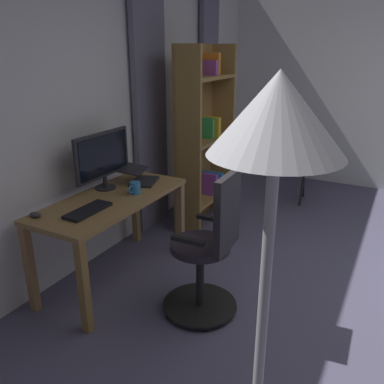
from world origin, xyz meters
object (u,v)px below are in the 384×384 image
at_px(desk, 112,209).
at_px(computer_monitor, 103,157).
at_px(office_chair, 209,252).
at_px(computer_keyboard, 88,210).
at_px(mug_tea, 135,188).
at_px(bookshelf, 201,139).
at_px(computer_mouse, 35,215).
at_px(laptop, 140,177).
at_px(piano_keyboard, 307,148).
at_px(floor_lamp, 271,199).

distance_m(desk, computer_monitor, 0.45).
xyz_separation_m(office_chair, computer_keyboard, (0.27, -0.86, 0.25)).
relative_size(mug_tea, bookshelf, 0.07).
distance_m(computer_keyboard, computer_mouse, 0.36).
height_order(mug_tea, bookshelf, bookshelf).
relative_size(laptop, computer_mouse, 3.78).
relative_size(computer_keyboard, mug_tea, 2.88).
relative_size(bookshelf, piano_keyboard, 1.57).
bearing_deg(computer_monitor, computer_keyboard, 26.09).
height_order(computer_monitor, laptop, computer_monitor).
bearing_deg(mug_tea, bookshelf, -178.87).
height_order(desk, piano_keyboard, piano_keyboard).
height_order(desk, laptop, laptop).
bearing_deg(bookshelf, mug_tea, 1.13).
height_order(bookshelf, floor_lamp, bookshelf).
relative_size(piano_keyboard, floor_lamp, 0.66).
bearing_deg(piano_keyboard, computer_keyboard, -24.37).
xyz_separation_m(computer_monitor, laptop, (-0.28, 0.17, -0.23)).
relative_size(office_chair, floor_lamp, 0.60).
relative_size(computer_keyboard, floor_lamp, 0.21).
distance_m(mug_tea, floor_lamp, 2.41).
xyz_separation_m(computer_mouse, bookshelf, (-1.97, 0.32, 0.19)).
xyz_separation_m(desk, floor_lamp, (1.46, 1.74, 0.91)).
bearing_deg(bookshelf, laptop, -6.36).
distance_m(office_chair, laptop, 1.08).
bearing_deg(desk, laptop, -178.24).
relative_size(laptop, mug_tea, 2.84).
relative_size(computer_monitor, bookshelf, 0.33).
height_order(desk, computer_keyboard, computer_keyboard).
distance_m(computer_monitor, mug_tea, 0.38).
xyz_separation_m(computer_keyboard, mug_tea, (-0.48, 0.08, 0.04)).
bearing_deg(bookshelf, floor_lamp, 29.95).
bearing_deg(floor_lamp, computer_monitor, -129.77).
bearing_deg(mug_tea, computer_keyboard, -8.93).
relative_size(desk, computer_keyboard, 3.62).
height_order(desk, bookshelf, bookshelf).
xyz_separation_m(desk, computer_mouse, (0.57, -0.22, 0.12)).
bearing_deg(piano_keyboard, mug_tea, -26.00).
relative_size(computer_keyboard, bookshelf, 0.20).
bearing_deg(mug_tea, floor_lamp, 45.11).
distance_m(bookshelf, floor_lamp, 3.35).
bearing_deg(desk, floor_lamp, 50.07).
relative_size(computer_keyboard, computer_mouse, 3.84).
bearing_deg(piano_keyboard, computer_mouse, -27.39).
bearing_deg(laptop, floor_lamp, 24.40).
bearing_deg(computer_mouse, mug_tea, 154.97).
height_order(office_chair, floor_lamp, floor_lamp).
bearing_deg(office_chair, desk, 84.32).
distance_m(computer_keyboard, mug_tea, 0.49).
xyz_separation_m(desk, laptop, (-0.42, -0.01, 0.16)).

